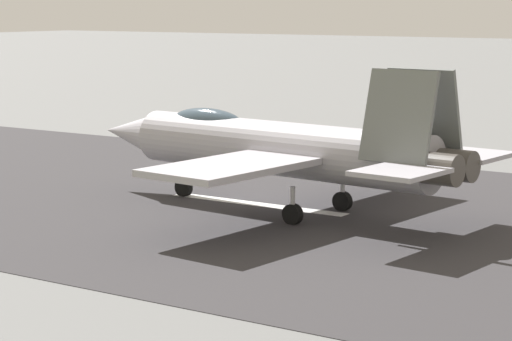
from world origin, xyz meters
TOP-DOWN VIEW (x-y plane):
  - ground_plane at (0.00, 0.00)m, footprint 400.00×400.00m
  - runway_strip at (-0.02, 0.00)m, footprint 240.00×26.00m
  - fighter_jet at (-1.83, 0.66)m, footprint 17.90×14.65m
  - marker_cone_mid at (6.28, -13.01)m, footprint 0.44×0.44m

SIDE VIEW (x-z plane):
  - ground_plane at x=0.00m, z-range 0.00..0.00m
  - runway_strip at x=-0.02m, z-range 0.00..0.02m
  - marker_cone_mid at x=6.28m, z-range 0.00..0.55m
  - fighter_jet at x=-1.83m, z-range -0.35..5.36m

